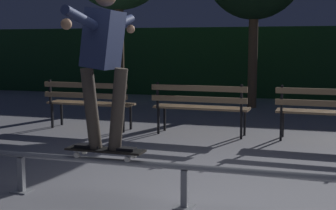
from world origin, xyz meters
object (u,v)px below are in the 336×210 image
at_px(grind_rail, 184,174).
at_px(skateboard, 105,150).
at_px(park_bench_left_center, 200,104).
at_px(skateboarder, 104,53).
at_px(park_bench_leftmost, 89,99).
at_px(park_bench_right_center, 329,108).

relative_size(grind_rail, skateboard, 5.18).
bearing_deg(park_bench_left_center, grind_rail, -79.71).
xyz_separation_m(skateboarder, park_bench_left_center, (0.16, 3.47, -0.89)).
distance_m(grind_rail, park_bench_left_center, 3.54).
xyz_separation_m(park_bench_leftmost, park_bench_left_center, (2.02, 0.00, 0.00)).
relative_size(park_bench_leftmost, park_bench_left_center, 1.00).
relative_size(grind_rail, park_bench_leftmost, 2.52).
height_order(skateboarder, park_bench_left_center, skateboarder).
height_order(grind_rail, skateboard, skateboard).
relative_size(park_bench_leftmost, park_bench_right_center, 1.00).
distance_m(grind_rail, park_bench_right_center, 3.75).
bearing_deg(park_bench_leftmost, skateboard, -61.78).
distance_m(skateboarder, park_bench_leftmost, 4.04).
height_order(park_bench_leftmost, park_bench_right_center, same).
bearing_deg(park_bench_right_center, grind_rail, -111.85).
xyz_separation_m(skateboard, park_bench_leftmost, (-1.86, 3.47, 0.04)).
xyz_separation_m(skateboard, skateboarder, (0.00, -0.00, 0.94)).
height_order(grind_rail, park_bench_leftmost, park_bench_leftmost).
distance_m(park_bench_left_center, park_bench_right_center, 2.02).
distance_m(park_bench_leftmost, park_bench_right_center, 4.04).
bearing_deg(park_bench_leftmost, park_bench_left_center, 0.00).
xyz_separation_m(park_bench_left_center, park_bench_right_center, (2.02, 0.00, 0.00)).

